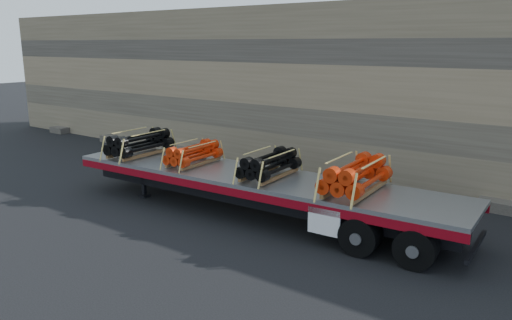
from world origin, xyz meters
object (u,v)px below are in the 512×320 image
at_px(trailer, 253,195).
at_px(bundle_midrear, 269,165).
at_px(bundle_rear, 356,176).
at_px(bundle_front, 140,144).
at_px(bundle_midfront, 194,154).

relative_size(trailer, bundle_midrear, 6.20).
bearing_deg(bundle_rear, bundle_midrear, 180.00).
xyz_separation_m(trailer, bundle_front, (-5.08, -0.24, 1.11)).
height_order(bundle_front, bundle_rear, bundle_rear).
xyz_separation_m(bundle_front, bundle_rear, (8.53, 0.41, 0.02)).
bearing_deg(bundle_front, bundle_midrear, 0.00).
distance_m(trailer, bundle_front, 5.21).
distance_m(bundle_front, bundle_rear, 8.54).
bearing_deg(bundle_rear, bundle_midfront, -180.00).
bearing_deg(bundle_front, bundle_midfront, -0.00).
distance_m(bundle_midfront, bundle_midrear, 3.08).
distance_m(trailer, bundle_midfront, 2.68).
distance_m(bundle_midfront, bundle_rear, 5.93).
relative_size(trailer, bundle_midfront, 6.71).
bearing_deg(bundle_midfront, bundle_front, 180.00).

